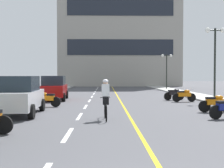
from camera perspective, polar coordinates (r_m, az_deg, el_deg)
The scene contains 25 objects.
ground_plane at distance 23.99m, azimuth 0.67°, elevation -2.72°, with size 140.00×140.00×0.00m, color #47474C.
curb_left at distance 27.70m, azimuth -14.62°, elevation -2.06°, with size 2.40×72.00×0.12m, color #A8A8A3.
curb_right at distance 28.13m, azimuth 15.28°, elevation -2.01°, with size 2.40×72.00×0.12m, color #A8A8A3.
lane_dash_1 at distance 9.16m, azimuth -8.77°, elevation -9.90°, with size 0.14×2.20×0.01m, color silver.
lane_dash_2 at distance 13.08m, azimuth -6.48°, elevation -6.40°, with size 0.14×2.20×0.01m, color silver.
lane_dash_3 at distance 17.04m, azimuth -5.27°, elevation -4.52°, with size 0.14×2.20×0.01m, color silver.
lane_dash_4 at distance 21.02m, azimuth -4.51°, elevation -3.34°, with size 0.14×2.20×0.01m, color silver.
lane_dash_5 at distance 25.00m, azimuth -4.00°, elevation -2.54°, with size 0.14×2.20×0.01m, color silver.
lane_dash_6 at distance 28.98m, azimuth -3.63°, elevation -1.96°, with size 0.14×2.20×0.01m, color silver.
lane_dash_7 at distance 32.97m, azimuth -3.35°, elevation -1.52°, with size 0.14×2.20×0.01m, color silver.
lane_dash_8 at distance 36.97m, azimuth -3.13°, elevation -1.17°, with size 0.14×2.20×0.01m, color silver.
lane_dash_9 at distance 40.96m, azimuth -2.95°, elevation -0.89°, with size 0.14×2.20×0.01m, color silver.
lane_dash_10 at distance 44.95m, azimuth -2.81°, elevation -0.66°, with size 0.14×2.20×0.01m, color silver.
lane_dash_11 at distance 48.95m, azimuth -2.68°, elevation -0.47°, with size 0.14×2.20×0.01m, color silver.
centre_line_yellow at distance 26.99m, azimuth 0.98°, elevation -2.22°, with size 0.12×66.00×0.01m, color gold.
office_building at distance 52.63m, azimuth 1.46°, elevation 11.65°, with size 21.07×7.86×21.91m.
street_lamp_mid at distance 22.33m, azimuth 19.81°, elevation 6.92°, with size 1.46×0.36×5.20m.
street_lamp_far at distance 38.70m, azimuth 10.81°, elevation 4.12°, with size 1.46×0.36×4.56m.
parked_car_near at distance 14.09m, azimuth -18.04°, elevation -2.16°, with size 2.12×4.29×1.82m.
parked_car_mid at distance 22.00m, azimuth -11.49°, elevation -0.76°, with size 2.12×4.29×1.82m.
motorcycle_4 at distance 15.29m, azimuth 19.87°, elevation -3.55°, with size 1.70×0.60×0.92m.
motorcycle_5 at distance 17.32m, azimuth -12.88°, elevation -2.89°, with size 1.69×0.64×0.92m.
motorcycle_6 at distance 20.69m, azimuth 14.19°, elevation -2.16°, with size 1.70×0.60×0.92m.
motorcycle_7 at distance 21.98m, azimuth 12.29°, elevation -1.93°, with size 1.64×0.78×0.92m.
cyclist_rider at distance 11.96m, azimuth -1.28°, elevation -2.89°, with size 0.42×1.77×1.71m.
Camera 1 is at (-0.83, -2.90, 1.84)m, focal length 45.96 mm.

